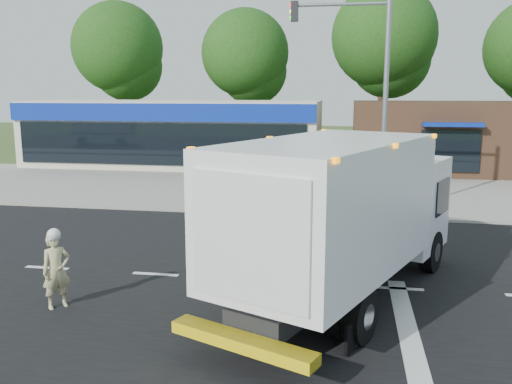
# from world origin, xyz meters

# --- Properties ---
(ground) EXTENTS (120.00, 120.00, 0.00)m
(ground) POSITION_xyz_m (0.00, 0.00, 0.00)
(ground) COLOR #385123
(ground) RESTS_ON ground
(road_asphalt) EXTENTS (60.00, 14.00, 0.02)m
(road_asphalt) POSITION_xyz_m (0.00, 0.00, 0.00)
(road_asphalt) COLOR black
(road_asphalt) RESTS_ON ground
(sidewalk) EXTENTS (60.00, 2.40, 0.12)m
(sidewalk) POSITION_xyz_m (0.00, 8.20, 0.06)
(sidewalk) COLOR gray
(sidewalk) RESTS_ON ground
(parking_apron) EXTENTS (60.00, 9.00, 0.02)m
(parking_apron) POSITION_xyz_m (0.00, 14.00, 0.01)
(parking_apron) COLOR gray
(parking_apron) RESTS_ON ground
(lane_markings) EXTENTS (55.20, 7.00, 0.01)m
(lane_markings) POSITION_xyz_m (1.35, -1.35, 0.02)
(lane_markings) COLOR silver
(lane_markings) RESTS_ON road_asphalt
(ems_box_truck) EXTENTS (5.64, 8.60, 3.67)m
(ems_box_truck) POSITION_xyz_m (1.71, -0.95, 2.11)
(ems_box_truck) COLOR black
(ems_box_truck) RESTS_ON ground
(emergency_worker) EXTENTS (0.70, 0.71, 1.77)m
(emergency_worker) POSITION_xyz_m (-4.33, -2.37, 0.87)
(emergency_worker) COLOR #C1B681
(emergency_worker) RESTS_ON ground
(retail_strip_mall) EXTENTS (18.00, 6.20, 4.00)m
(retail_strip_mall) POSITION_xyz_m (-9.00, 19.93, 2.01)
(retail_strip_mall) COLOR beige
(retail_strip_mall) RESTS_ON ground
(brown_storefront) EXTENTS (10.00, 6.70, 4.00)m
(brown_storefront) POSITION_xyz_m (7.00, 19.98, 2.00)
(brown_storefront) COLOR #382316
(brown_storefront) RESTS_ON ground
(traffic_signal_pole) EXTENTS (3.51, 0.25, 8.00)m
(traffic_signal_pole) POSITION_xyz_m (2.35, 7.60, 4.92)
(traffic_signal_pole) COLOR gray
(traffic_signal_pole) RESTS_ON ground
(background_trees) EXTENTS (36.77, 7.39, 12.10)m
(background_trees) POSITION_xyz_m (-0.85, 28.16, 7.38)
(background_trees) COLOR #332114
(background_trees) RESTS_ON ground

